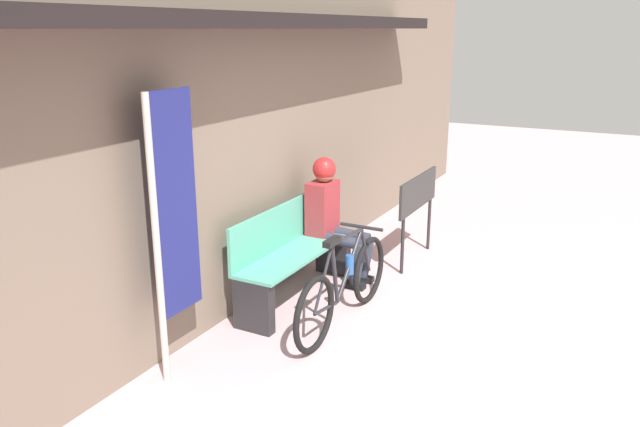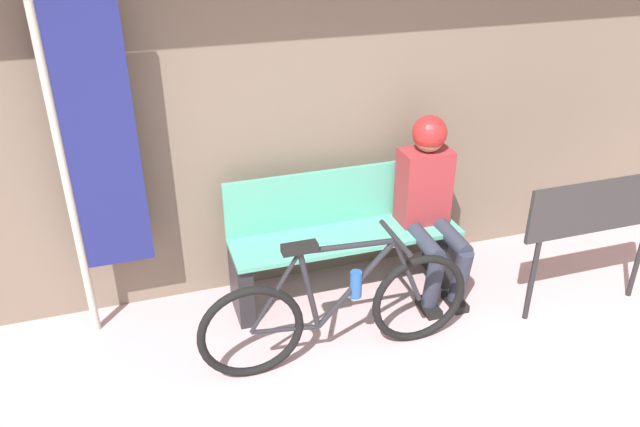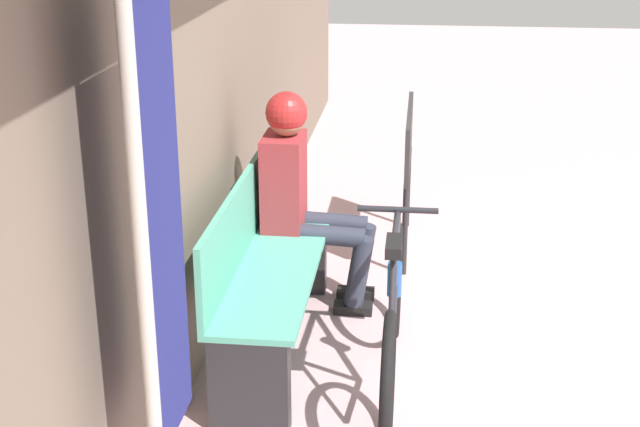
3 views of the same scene
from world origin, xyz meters
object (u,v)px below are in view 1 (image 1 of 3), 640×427
park_bench_near (293,256)px  signboard (418,197)px  person_seated (332,211)px  banner_pole (171,216)px  bicycle (344,287)px

park_bench_near → signboard: 1.65m
person_seated → signboard: bearing=-32.5°
signboard → park_bench_near: bearing=155.0°
banner_pole → signboard: size_ratio=1.94×
park_bench_near → bicycle: park_bench_near is taller
banner_pole → signboard: (2.99, -0.76, -0.48)m
park_bench_near → signboard: size_ratio=1.48×
park_bench_near → banner_pole: bearing=177.3°
park_bench_near → signboard: (1.47, -0.69, 0.31)m
park_bench_near → bicycle: size_ratio=0.93×
person_seated → signboard: person_seated is taller
bicycle → signboard: signboard is taller
signboard → person_seated: bearing=147.5°
park_bench_near → banner_pole: size_ratio=0.76×
park_bench_near → bicycle: (-0.27, -0.66, -0.07)m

